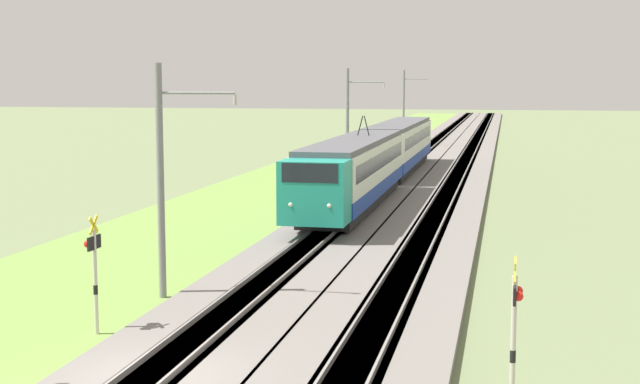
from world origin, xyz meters
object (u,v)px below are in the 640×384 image
Objects in this scene: catenary_mast_near at (163,180)px; catenary_mast_mid at (348,124)px; passenger_train at (380,154)px; crossing_signal_far at (515,322)px; catenary_mast_far at (404,108)px; crossing_signal_aux at (94,264)px.

catenary_mast_mid reaches higher than catenary_mast_near.
crossing_signal_far is at bearing 12.03° from passenger_train.
passenger_train is 12.02× the size of crossing_signal_far.
catenary_mast_far is (32.50, 0.00, 0.15)m from catenary_mast_mid.
catenary_mast_mid is at bearing 104.58° from crossing_signal_far.
catenary_mast_far reaches higher than crossing_signal_far.
catenary_mast_far is (72.79, 10.48, 2.07)m from crossing_signal_far.
crossing_signal_far is 73.57m from catenary_mast_far.
catenary_mast_near is at bearing -180.00° from catenary_mast_far.
crossing_signal_aux is 0.43× the size of catenary_mast_mid.
catenary_mast_far is at bearing -175.80° from passenger_train.
catenary_mast_far reaches higher than crossing_signal_aux.
crossing_signal_far is at bearing -126.61° from catenary_mast_near.
passenger_train is at bearing -5.19° from catenary_mast_near.
crossing_signal_aux is (3.64, 10.76, -0.02)m from crossing_signal_far.
crossing_signal_far is 0.44× the size of catenary_mast_mid.
catenary_mast_near is 0.96× the size of catenary_mast_mid.
catenary_mast_mid reaches higher than crossing_signal_aux.
crossing_signal_far is 1.01× the size of crossing_signal_aux.
passenger_train is 5.46× the size of catenary_mast_near.
crossing_signal_aux is at bearing 179.56° from catenary_mast_mid.
catenary_mast_near is (4.15, -0.29, 1.79)m from crossing_signal_aux.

